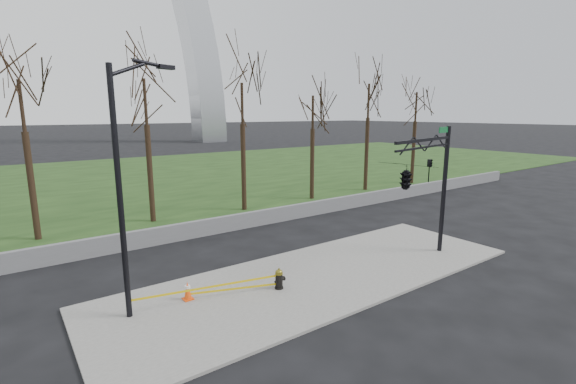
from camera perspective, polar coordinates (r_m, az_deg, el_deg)
ground at (r=16.74m, az=4.63°, el=-11.99°), size 500.00×500.00×0.00m
sidewalk at (r=16.72m, az=4.64°, el=-11.83°), size 18.00×6.00×0.10m
grass_strip at (r=43.34m, az=-22.03°, el=1.69°), size 120.00×40.00×0.06m
guardrail at (r=22.91m, az=-8.47°, el=-4.44°), size 60.00×0.30×0.90m
tree_row at (r=25.83m, az=-12.54°, el=7.04°), size 46.35×4.00×9.64m
fire_hydrant at (r=15.33m, az=-1.26°, el=-12.30°), size 0.50×0.33×0.81m
traffic_cone at (r=14.94m, az=-14.12°, el=-13.45°), size 0.35×0.35×0.67m
street_light at (r=13.28m, az=-22.23°, el=2.20°), size 2.31×0.94×8.21m
traffic_signal_mast at (r=16.85m, az=17.62°, el=2.37°), size 5.00×2.54×6.00m
caution_tape at (r=14.77m, az=-9.75°, el=-13.30°), size 5.12×1.16×0.42m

